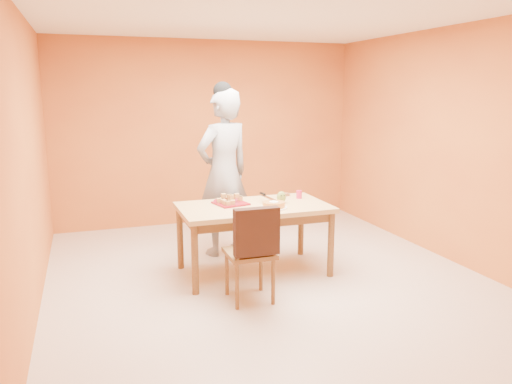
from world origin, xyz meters
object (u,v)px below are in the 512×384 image
object	(u,v)px
egg_ornament	(281,197)
person	(224,173)
red_dinner_plate	(226,201)
checker_tin	(286,194)
dining_chair	(250,251)
sponge_cake	(274,205)
pastry_platter	(231,203)
dining_table	(254,214)
magenta_glass	(299,194)

from	to	relation	value
egg_ornament	person	bearing A→B (deg)	116.39
red_dinner_plate	checker_tin	xyz separation A→B (m)	(0.76, 0.09, 0.01)
red_dinner_plate	egg_ornament	world-z (taller)	egg_ornament
dining_chair	sponge_cake	bearing A→B (deg)	50.31
egg_ornament	checker_tin	distance (m)	0.40
pastry_platter	checker_tin	xyz separation A→B (m)	(0.74, 0.22, 0.01)
dining_table	egg_ornament	world-z (taller)	egg_ornament
magenta_glass	dining_table	bearing A→B (deg)	-165.20
sponge_cake	egg_ornament	xyz separation A→B (m)	(0.17, 0.20, 0.03)
magenta_glass	pastry_platter	bearing A→B (deg)	-177.92
magenta_glass	checker_tin	size ratio (longest dim) A/B	0.95
pastry_platter	checker_tin	world-z (taller)	checker_tin
dining_chair	person	size ratio (longest dim) A/B	0.48
egg_ornament	magenta_glass	bearing A→B (deg)	24.33
sponge_cake	egg_ornament	bearing A→B (deg)	50.39
sponge_cake	checker_tin	size ratio (longest dim) A/B	2.43
dining_table	red_dinner_plate	xyz separation A→B (m)	(-0.24, 0.26, 0.10)
dining_chair	checker_tin	size ratio (longest dim) A/B	9.87
person	pastry_platter	bearing A→B (deg)	60.81
person	checker_tin	size ratio (longest dim) A/B	20.69
magenta_glass	sponge_cake	bearing A→B (deg)	-141.59
red_dinner_plate	magenta_glass	xyz separation A→B (m)	(0.84, -0.10, 0.04)
pastry_platter	checker_tin	size ratio (longest dim) A/B	3.32
person	egg_ornament	world-z (taller)	person
person	sponge_cake	size ratio (longest dim) A/B	8.51
dining_chair	egg_ornament	xyz separation A→B (m)	(0.60, 0.71, 0.33)
dining_chair	magenta_glass	world-z (taller)	dining_chair
red_dinner_plate	egg_ornament	xyz separation A→B (m)	(0.56, -0.25, 0.06)
dining_table	person	distance (m)	0.84
dining_table	red_dinner_plate	bearing A→B (deg)	132.87
person	pastry_platter	distance (m)	0.68
dining_chair	pastry_platter	size ratio (longest dim) A/B	2.97
egg_ornament	pastry_platter	bearing A→B (deg)	163.03
dining_table	pastry_platter	distance (m)	0.28
dining_chair	dining_table	bearing A→B (deg)	69.21
pastry_platter	dining_chair	bearing A→B (deg)	-93.81
pastry_platter	checker_tin	distance (m)	0.77
pastry_platter	egg_ornament	xyz separation A→B (m)	(0.54, -0.12, 0.06)
dining_chair	egg_ornament	distance (m)	0.99
dining_table	magenta_glass	xyz separation A→B (m)	(0.60, 0.16, 0.14)
sponge_cake	egg_ornament	world-z (taller)	egg_ornament
dining_chair	sponge_cake	size ratio (longest dim) A/B	4.06
sponge_cake	dining_table	bearing A→B (deg)	128.32
red_dinner_plate	sponge_cake	bearing A→B (deg)	-49.02
pastry_platter	magenta_glass	size ratio (longest dim) A/B	3.50
red_dinner_plate	sponge_cake	size ratio (longest dim) A/B	1.19
person	egg_ornament	distance (m)	0.89
dining_table	sponge_cake	xyz separation A→B (m)	(0.16, -0.20, 0.13)
person	dining_chair	bearing A→B (deg)	63.70
dining_table	checker_tin	world-z (taller)	checker_tin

